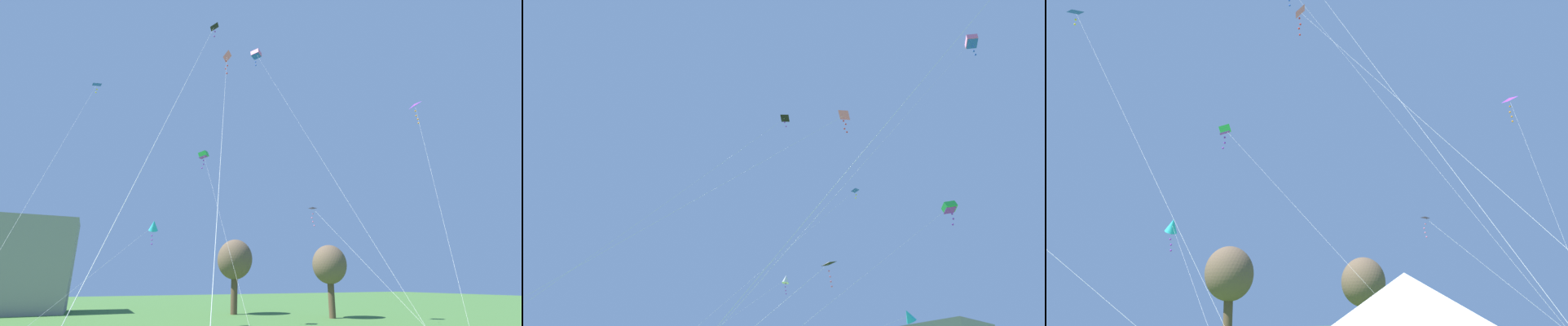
# 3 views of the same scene
# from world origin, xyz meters

# --- Properties ---
(kite_pink_box_0) EXTENTS (4.97, 25.57, 30.25)m
(kite_pink_box_0) POSITION_xyz_m (11.06, 30.67, 29.73)
(kite_pink_box_0) COLOR silver
(kite_pink_box_0) RESTS_ON ground
(kite_black_delta_1) EXTENTS (7.05, 17.67, 20.49)m
(kite_black_delta_1) POSITION_xyz_m (1.64, 16.93, 19.81)
(kite_black_delta_1) COLOR silver
(kite_black_delta_1) RESTS_ON ground
(kite_green_box_2) EXTENTS (4.35, 23.15, 16.69)m
(kite_green_box_2) POSITION_xyz_m (5.43, 31.25, 16.16)
(kite_green_box_2) COLOR silver
(kite_green_box_2) RESTS_ON ground
(kite_blue_delta_3) EXTENTS (2.07, 25.17, 22.93)m
(kite_blue_delta_3) POSITION_xyz_m (-5.44, 32.98, 22.47)
(kite_blue_delta_3) COLOR silver
(kite_blue_delta_3) RESTS_ON ground
(kite_pink_delta_4) EXTENTS (8.25, 23.39, 21.48)m
(kite_pink_delta_4) POSITION_xyz_m (3.96, 20.80, 20.68)
(kite_pink_delta_4) COLOR silver
(kite_pink_delta_4) RESTS_ON ground
(kite_cyan_diamond_5) EXTENTS (9.31, 22.02, 9.17)m
(kite_cyan_diamond_5) POSITION_xyz_m (1.00, 30.07, 8.50)
(kite_cyan_diamond_5) COLOR silver
(kite_cyan_diamond_5) RESTS_ON ground
(kite_black_delta_6) EXTENTS (0.66, 10.34, 8.02)m
(kite_black_delta_6) POSITION_xyz_m (7.50, 14.77, 7.65)
(kite_black_delta_6) COLOR silver
(kite_black_delta_6) RESTS_ON ground
(kite_white_diamond_8) EXTENTS (10.81, 26.18, 16.40)m
(kite_white_diamond_8) POSITION_xyz_m (-17.53, 33.69, 15.82)
(kite_white_diamond_8) COLOR silver
(kite_white_diamond_8) RESTS_ON ground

